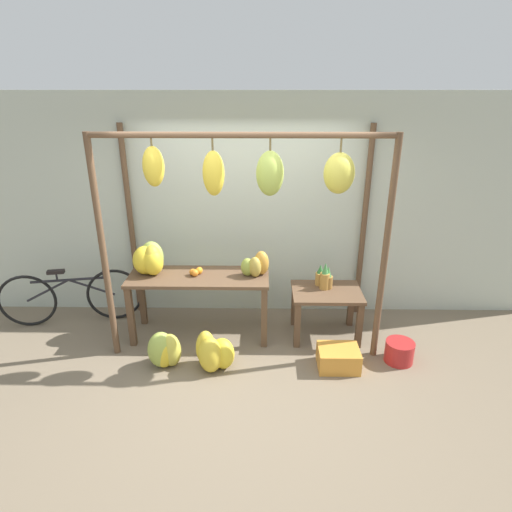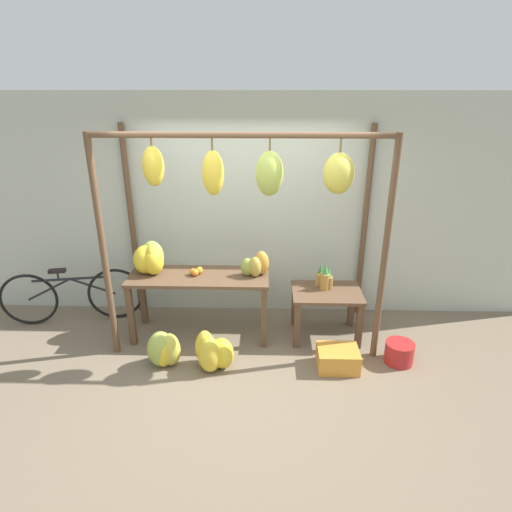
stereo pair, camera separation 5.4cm
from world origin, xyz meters
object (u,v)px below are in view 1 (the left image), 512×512
at_px(fruit_crate_white, 338,358).
at_px(banana_pile_on_table, 150,259).
at_px(orange_pile, 196,272).
at_px(parked_bicycle, 71,297).
at_px(blue_bucket, 399,352).
at_px(banana_pile_ground_right, 213,353).
at_px(papaya_pile, 256,265).
at_px(banana_pile_ground_left, 165,350).
at_px(pineapple_cluster, 324,278).

bearing_deg(fruit_crate_white, banana_pile_on_table, 161.81).
relative_size(orange_pile, parked_bicycle, 0.10).
height_order(orange_pile, blue_bucket, orange_pile).
distance_m(blue_bucket, parked_bicycle, 4.01).
height_order(banana_pile_ground_right, papaya_pile, papaya_pile).
xyz_separation_m(banana_pile_ground_left, papaya_pile, (0.98, 0.65, 0.73)).
height_order(banana_pile_on_table, banana_pile_ground_left, banana_pile_on_table).
bearing_deg(banana_pile_ground_left, parked_bicycle, 146.70).
xyz_separation_m(banana_pile_ground_left, blue_bucket, (2.57, 0.11, -0.06)).
bearing_deg(fruit_crate_white, banana_pile_ground_right, -178.80).
xyz_separation_m(banana_pile_on_table, papaya_pile, (1.23, -0.04, -0.05)).
xyz_separation_m(pineapple_cluster, blue_bucket, (0.78, -0.62, -0.61)).
height_order(orange_pile, pineapple_cluster, pineapple_cluster).
bearing_deg(banana_pile_ground_right, papaya_pile, 57.12).
distance_m(banana_pile_ground_left, parked_bicycle, 1.64).
distance_m(banana_pile_ground_left, fruit_crate_white, 1.88).
xyz_separation_m(banana_pile_on_table, banana_pile_ground_left, (0.26, -0.69, -0.78)).
height_order(parked_bicycle, papaya_pile, papaya_pile).
bearing_deg(pineapple_cluster, parked_bicycle, 176.94).
distance_m(banana_pile_ground_right, parked_bicycle, 2.12).
distance_m(banana_pile_on_table, banana_pile_ground_right, 1.32).
xyz_separation_m(orange_pile, banana_pile_ground_right, (0.25, -0.70, -0.64)).
relative_size(blue_bucket, parked_bicycle, 0.18).
height_order(pineapple_cluster, papaya_pile, papaya_pile).
xyz_separation_m(banana_pile_ground_left, fruit_crate_white, (1.88, -0.01, -0.07)).
height_order(pineapple_cluster, banana_pile_ground_left, pineapple_cluster).
xyz_separation_m(pineapple_cluster, fruit_crate_white, (0.09, -0.74, -0.61)).
xyz_separation_m(banana_pile_on_table, banana_pile_ground_right, (0.78, -0.73, -0.78)).
relative_size(banana_pile_on_table, blue_bucket, 1.46).
bearing_deg(orange_pile, pineapple_cluster, 2.58).
distance_m(pineapple_cluster, papaya_pile, 0.84).
distance_m(orange_pile, banana_pile_ground_right, 0.98).
bearing_deg(papaya_pile, fruit_crate_white, -36.38).
bearing_deg(papaya_pile, banana_pile_ground_right, -122.88).
bearing_deg(blue_bucket, banana_pile_ground_left, -177.54).
bearing_deg(fruit_crate_white, orange_pile, 157.27).
height_order(banana_pile_on_table, pineapple_cluster, banana_pile_on_table).
relative_size(banana_pile_ground_left, banana_pile_ground_right, 0.87).
xyz_separation_m(orange_pile, banana_pile_ground_left, (-0.28, -0.66, -0.64)).
xyz_separation_m(blue_bucket, papaya_pile, (-1.59, 0.54, 0.79)).
bearing_deg(banana_pile_ground_left, pineapple_cluster, 22.16).
bearing_deg(pineapple_cluster, papaya_pile, -174.81).
height_order(fruit_crate_white, parked_bicycle, parked_bicycle).
distance_m(orange_pile, papaya_pile, 0.70).
bearing_deg(banana_pile_ground_right, parked_bicycle, 153.78).
bearing_deg(pineapple_cluster, banana_pile_ground_left, -157.84).
height_order(orange_pile, banana_pile_ground_right, orange_pile).
distance_m(banana_pile_ground_left, blue_bucket, 2.57).
height_order(pineapple_cluster, banana_pile_ground_right, pineapple_cluster).
relative_size(orange_pile, blue_bucket, 0.55).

